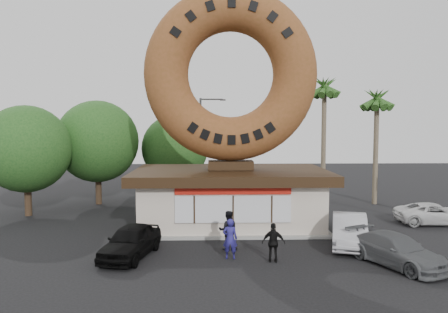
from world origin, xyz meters
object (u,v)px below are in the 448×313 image
car_black (131,241)px  person_center (228,230)px  street_lamp (202,142)px  donut_shop (231,195)px  giant_donut (231,75)px  car_grey (396,250)px  car_white (434,214)px  person_right (274,243)px  person_left (230,239)px  car_silver (349,230)px

car_black → person_center: bearing=25.6°
street_lamp → donut_shop: bearing=-79.5°
street_lamp → car_black: (-2.87, -16.02, -3.76)m
giant_donut → car_grey: giant_donut is taller
car_white → donut_shop: bearing=93.0°
person_right → giant_donut: bearing=-68.8°
person_left → car_white: size_ratio=0.40×
car_black → car_white: size_ratio=0.95×
person_left → car_white: person_left is taller
person_center → person_right: person_center is taller
person_center → donut_shop: bearing=-93.7°
giant_donut → person_right: 10.62m
giant_donut → car_white: bearing=-0.4°
giant_donut → car_silver: 10.77m
street_lamp → car_grey: size_ratio=1.78×
person_left → car_black: 4.45m
street_lamp → person_left: 16.84m
donut_shop → car_silver: size_ratio=2.43×
car_grey → car_white: (5.45, 7.41, -0.03)m
giant_donut → car_black: giant_donut is taller
car_silver → car_grey: bearing=-55.4°
person_right → car_white: 12.58m
donut_shop → person_right: donut_shop is taller
person_right → car_silver: (4.07, 2.43, -0.09)m
person_right → car_silver: person_right is taller
donut_shop → car_silver: (5.64, -4.45, -1.01)m
person_left → car_grey: bearing=175.3°
giant_donut → person_left: (-0.29, -6.38, -7.87)m
donut_shop → car_black: bearing=-128.2°
car_grey → car_white: 9.20m
donut_shop → car_black: (-4.72, -6.01, -1.04)m
car_black → car_white: bearing=32.0°
car_silver → car_white: (6.49, 4.39, -0.14)m
car_black → car_silver: car_silver is taller
street_lamp → car_grey: (8.53, -17.49, -3.83)m
person_center → car_silver: (5.97, 0.54, -0.17)m
person_left → person_right: bearing=168.6°
car_silver → car_grey: size_ratio=1.02×
donut_shop → car_silver: bearing=-38.3°
car_black → person_right: bearing=4.6°
person_left → person_center: 1.37m
donut_shop → car_black: size_ratio=2.64×
person_left → car_grey: person_left is taller
car_black → car_grey: car_black is taller
car_black → car_white: 17.87m
donut_shop → person_center: size_ratio=6.01×
car_white → person_left: bearing=120.2°
giant_donut → car_white: size_ratio=2.22×
street_lamp → car_grey: street_lamp is taller
person_left → person_right: 1.93m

